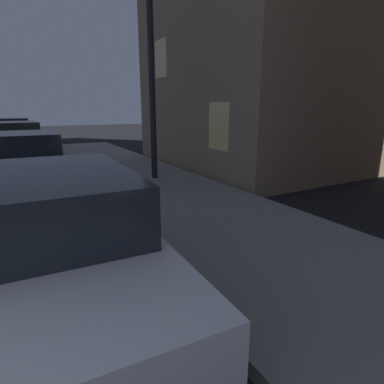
# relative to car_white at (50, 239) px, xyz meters

# --- Properties ---
(car_white) EXTENTS (2.16, 4.51, 1.43)m
(car_white) POSITION_rel_car_white_xyz_m (0.00, 0.00, 0.00)
(car_white) COLOR silver
(car_white) RESTS_ON ground
(car_black) EXTENTS (2.18, 4.47, 1.43)m
(car_black) POSITION_rel_car_white_xyz_m (0.00, 5.62, -0.00)
(car_black) COLOR black
(car_black) RESTS_ON ground
(car_yellow_cab) EXTENTS (2.22, 4.63, 1.43)m
(car_yellow_cab) POSITION_rel_car_white_xyz_m (0.00, 12.64, 0.01)
(car_yellow_cab) COLOR gold
(car_yellow_cab) RESTS_ON ground
(car_blue) EXTENTS (2.05, 4.49, 1.43)m
(car_blue) POSITION_rel_car_white_xyz_m (0.00, 18.70, 0.01)
(car_blue) COLOR navy
(car_blue) RESTS_ON ground
(street_lamp) EXTENTS (0.44, 0.44, 4.91)m
(street_lamp) POSITION_rel_car_white_xyz_m (3.09, 4.62, 2.74)
(street_lamp) COLOR black
(street_lamp) RESTS_ON sidewalk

